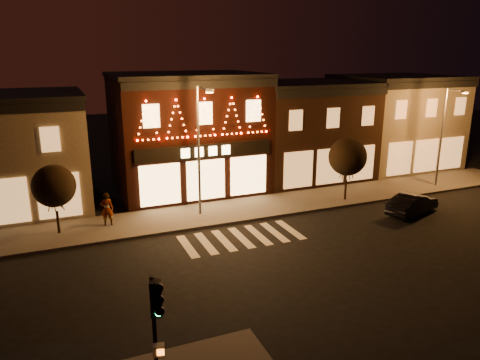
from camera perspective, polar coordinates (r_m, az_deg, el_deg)
ground at (r=21.21m, az=4.40°, el=-11.21°), size 120.00×120.00×0.00m
sidewalk_far at (r=28.63m, az=0.77°, el=-3.66°), size 44.00×4.00×0.15m
building_pulp at (r=32.43m, az=-6.67°, el=6.02°), size 10.20×8.34×8.30m
building_right_a at (r=36.23m, az=8.02°, el=6.35°), size 9.20×8.28×7.50m
building_right_b at (r=41.46m, az=18.92°, el=7.05°), size 9.20×8.28×7.80m
traffic_signal_near at (r=12.04m, az=-10.55°, el=-17.37°), size 0.35×0.44×4.16m
streetlamp_mid at (r=26.31m, az=-5.07°, el=4.85°), size 0.56×1.76×7.66m
streetlamp_right at (r=35.57m, az=24.50°, el=5.78°), size 0.46×1.62×7.06m
tree_left at (r=25.81m, az=-22.51°, el=-0.72°), size 2.28×2.28×3.80m
tree_right at (r=30.27m, az=13.48°, el=2.87°), size 2.49×2.49×4.17m
dark_sedan at (r=29.74m, az=21.00°, el=-2.83°), size 4.20×2.51×1.31m
pedestrian at (r=26.57m, az=-16.50°, el=-3.54°), size 0.75×0.54×1.93m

